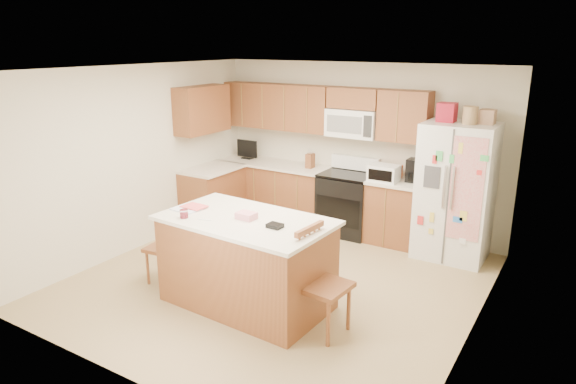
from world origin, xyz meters
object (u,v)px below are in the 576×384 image
Objects in this scene: refrigerator at (456,190)px; windsor_chair_right at (322,285)px; island at (247,261)px; windsor_chair_left at (167,247)px; windsor_chair_back at (278,245)px; stove at (347,202)px.

windsor_chair_right is (-0.60, -2.58, -0.41)m from refrigerator.
windsor_chair_left is at bearing -177.42° from island.
windsor_chair_left is at bearing -146.26° from windsor_chair_back.
refrigerator is 1.09× the size of island.
stove is 2.82m from windsor_chair_right.
windsor_chair_right is at bearing -37.42° from windsor_chair_back.
stove is 0.60× the size of island.
island is at bearing 2.58° from windsor_chair_left.
stove is 1.63m from refrigerator.
stove reaches higher than windsor_chair_back.
refrigerator reaches higher than windsor_chair_left.
windsor_chair_right is (0.97, -2.65, 0.04)m from stove.
windsor_chair_back is at bearing 92.42° from island.
windsor_chair_right is at bearing -69.78° from stove.
windsor_chair_right is at bearing -4.33° from island.
windsor_chair_right reaches higher than windsor_chair_back.
island is (0.01, -2.57, 0.03)m from stove.
refrigerator is 2.47m from windsor_chair_back.
island is 0.97m from windsor_chair_right.
windsor_chair_left is (-1.13, -0.05, -0.06)m from island.
windsor_chair_left is (-2.69, -2.56, -0.48)m from refrigerator.
windsor_chair_left is at bearing -113.17° from stove.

